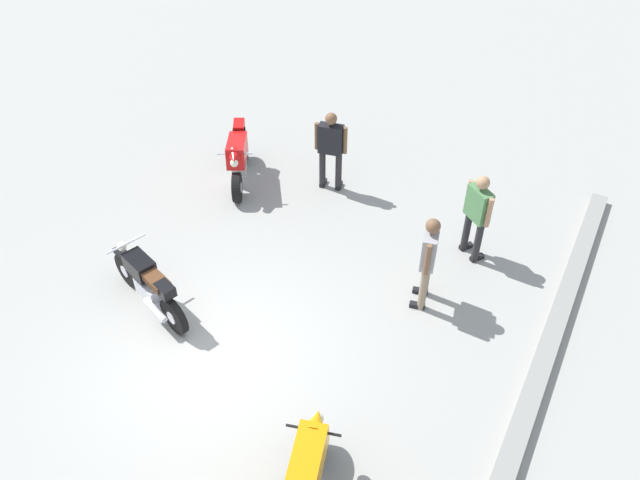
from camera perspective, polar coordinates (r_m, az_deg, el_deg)
The scene contains 6 objects.
ground_plane at distance 10.24m, azimuth -9.88°, elevation -10.17°, with size 40.00×40.00×0.00m, color #9E9E99.
motorcycle_red_sportbike at distance 13.30m, azimuth -7.30°, elevation 7.39°, with size 1.79×1.13×1.14m.
motorcycle_black_cruiser at distance 10.79m, azimuth -15.08°, elevation -3.80°, with size 0.94×2.02×1.09m.
person_in_green_shirt at distance 11.40m, azimuth 13.84°, elevation 2.46°, with size 0.52×0.59×1.73m.
person_in_black_shirt at distance 12.77m, azimuth 0.97°, elevation 8.36°, with size 0.39×0.67×1.74m.
person_in_gray_shirt at distance 10.32m, azimuth 9.65°, elevation -1.43°, with size 0.67×0.40×1.76m.
Camera 1 is at (4.74, 4.53, 7.87)m, focal length 35.90 mm.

